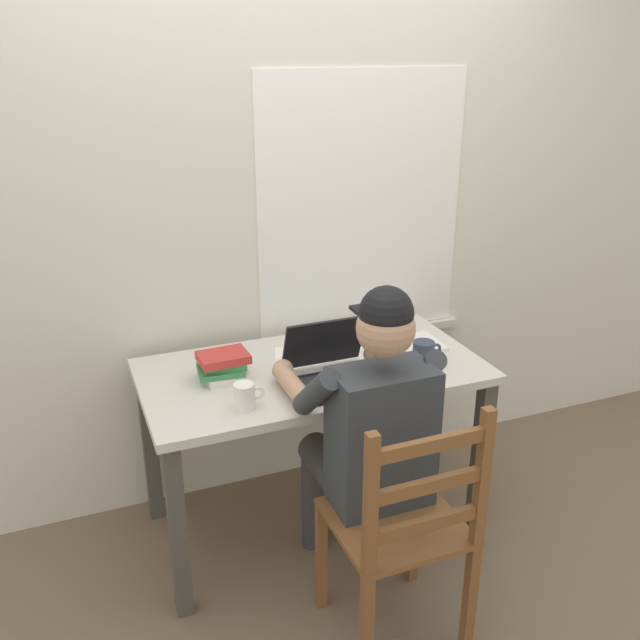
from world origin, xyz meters
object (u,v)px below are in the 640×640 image
at_px(seated_person, 368,429).
at_px(wooden_chair, 403,530).
at_px(computer_mouse, 390,371).
at_px(book_stack_main, 224,366).
at_px(landscape_photo_print, 315,350).
at_px(laptop, 333,368).
at_px(coffee_mug_spare, 424,352).
at_px(coffee_mug_white, 245,396).
at_px(desk, 313,391).
at_px(coffee_mug_dark, 393,330).

xyz_separation_m(seated_person, wooden_chair, (0.00, -0.28, -0.23)).
bearing_deg(computer_mouse, book_stack_main, 161.49).
xyz_separation_m(book_stack_main, landscape_photo_print, (0.42, 0.13, -0.06)).
height_order(laptop, book_stack_main, laptop).
bearing_deg(book_stack_main, coffee_mug_spare, -11.22).
bearing_deg(computer_mouse, landscape_photo_print, 119.42).
distance_m(laptop, coffee_mug_white, 0.38).
distance_m(laptop, computer_mouse, 0.23).
height_order(laptop, computer_mouse, laptop).
distance_m(desk, coffee_mug_white, 0.44).
distance_m(seated_person, coffee_mug_spare, 0.50).
height_order(wooden_chair, coffee_mug_white, wooden_chair).
bearing_deg(book_stack_main, laptop, -22.33).
bearing_deg(computer_mouse, laptop, 168.53).
bearing_deg(coffee_mug_spare, coffee_mug_white, -173.03).
bearing_deg(coffee_mug_dark, seated_person, -124.73).
relative_size(wooden_chair, laptop, 2.88).
height_order(wooden_chair, book_stack_main, wooden_chair).
xyz_separation_m(laptop, coffee_mug_spare, (0.40, 0.00, -0.01)).
relative_size(wooden_chair, landscape_photo_print, 7.31).
bearing_deg(seated_person, landscape_photo_print, 87.24).
bearing_deg(coffee_mug_dark, wooden_chair, -114.54).
bearing_deg(coffee_mug_spare, landscape_photo_print, 141.95).
height_order(wooden_chair, laptop, laptop).
distance_m(computer_mouse, landscape_photo_print, 0.38).
height_order(coffee_mug_white, landscape_photo_print, coffee_mug_white).
height_order(coffee_mug_spare, book_stack_main, book_stack_main).
bearing_deg(coffee_mug_spare, computer_mouse, -164.49).
xyz_separation_m(wooden_chair, laptop, (-0.01, 0.58, 0.33)).
relative_size(laptop, book_stack_main, 1.65).
bearing_deg(coffee_mug_white, laptop, 13.67).
relative_size(wooden_chair, coffee_mug_dark, 7.71).
xyz_separation_m(laptop, book_stack_main, (-0.39, 0.16, 0.00)).
relative_size(laptop, computer_mouse, 3.30).
bearing_deg(coffee_mug_dark, landscape_photo_print, 173.72).
relative_size(desk, coffee_mug_white, 12.02).
distance_m(coffee_mug_white, coffee_mug_spare, 0.78).
distance_m(laptop, coffee_mug_dark, 0.46).
xyz_separation_m(wooden_chair, landscape_photo_print, (0.03, 0.86, 0.28)).
bearing_deg(laptop, computer_mouse, -11.47).
xyz_separation_m(coffee_mug_white, coffee_mug_dark, (0.76, 0.34, 0.00)).
bearing_deg(coffee_mug_dark, desk, -164.59).
bearing_deg(coffee_mug_dark, book_stack_main, -173.42).
relative_size(laptop, coffee_mug_white, 2.93).
xyz_separation_m(seated_person, landscape_photo_print, (0.03, 0.58, 0.06)).
bearing_deg(book_stack_main, computer_mouse, -18.51).
height_order(coffee_mug_dark, book_stack_main, book_stack_main).
distance_m(laptop, landscape_photo_print, 0.29).
height_order(computer_mouse, coffee_mug_spare, coffee_mug_spare).
xyz_separation_m(desk, wooden_chair, (0.04, -0.71, -0.17)).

